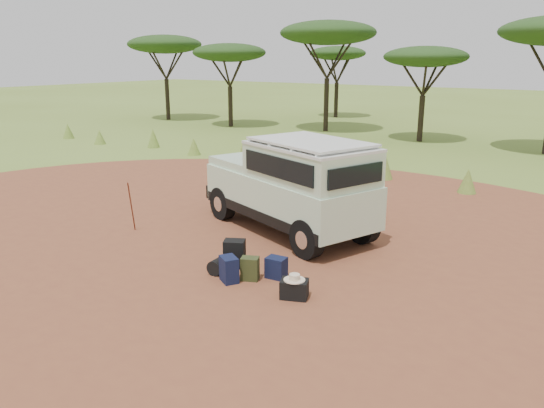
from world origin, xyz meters
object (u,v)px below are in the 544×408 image
Objects in this scene: walking_staff at (131,207)px; safari_vehicle at (292,187)px; backpack_olive at (250,269)px; backpack_black at (235,254)px; hard_case at (294,289)px; backpack_navy at (229,269)px; duffel_navy at (276,268)px.

safari_vehicle is at bearing 3.25° from walking_staff.
backpack_olive is at bearing -41.12° from walking_staff.
backpack_black reaches higher than hard_case.
safari_vehicle is 11.13× the size of backpack_olive.
safari_vehicle is at bearing 132.03° from backpack_navy.
duffel_navy is at bearing -43.72° from safari_vehicle.
backpack_black is 1.14× the size of backpack_navy.
safari_vehicle is 3.27m from backpack_olive.
backpack_navy is 0.41m from backpack_olive.
backpack_olive is at bearing -52.87° from safari_vehicle.
walking_staff is at bearing 146.75° from backpack_black.
duffel_navy is (4.59, -0.37, -0.44)m from walking_staff.
walking_staff is (-3.30, -2.25, -0.50)m from safari_vehicle.
backpack_black is 1.91m from hard_case.
backpack_olive is 1.09× the size of duffel_navy.
backpack_navy is at bearing -139.56° from duffel_navy.
safari_vehicle is 2.78m from backpack_black.
walking_staff is 2.28× the size of backpack_black.
walking_staff is at bearing -125.63° from safari_vehicle.
hard_case is at bearing -41.43° from duffel_navy.
hard_case is at bearing 35.32° from backpack_navy.
backpack_navy is (3.93, -1.05, -0.40)m from walking_staff.
backpack_navy reaches higher than hard_case.
backpack_black is 0.77m from backpack_navy.
walking_staff is at bearing 148.08° from hard_case.
backpack_navy is 1.09× the size of backpack_olive.
backpack_olive is 0.53m from duffel_navy.
safari_vehicle is at bearing 82.76° from backpack_olive.
backpack_olive is (4.22, -0.75, -0.42)m from walking_staff.
backpack_navy reaches higher than backpack_olive.
hard_case is at bearing -37.01° from safari_vehicle.
backpack_olive is 0.96× the size of hard_case.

